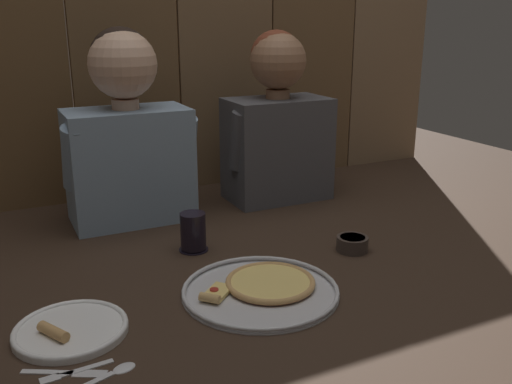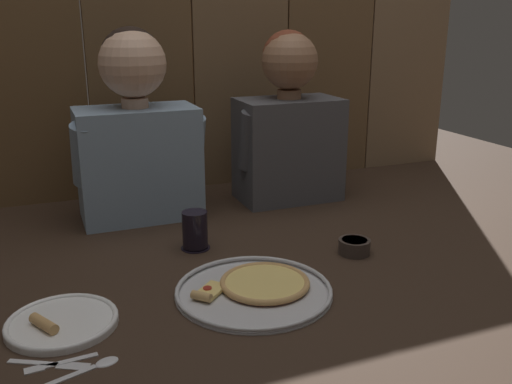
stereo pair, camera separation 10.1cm
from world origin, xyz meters
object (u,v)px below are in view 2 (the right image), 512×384
pizza_tray (257,288)px  dipping_bowl (354,246)px  dinner_plate (62,322)px  drinking_glass (195,230)px  diner_left (137,130)px  diner_right (289,123)px

pizza_tray → dipping_bowl: (0.33, 0.11, 0.01)m
dinner_plate → drinking_glass: bearing=38.6°
pizza_tray → diner_left: size_ratio=0.62×
pizza_tray → diner_left: diner_left is taller
drinking_glass → diner_right: bearing=36.8°
diner_right → pizza_tray: bearing=-120.5°
diner_left → dipping_bowl: bearing=-47.0°
pizza_tray → dipping_bowl: 0.34m
diner_right → dipping_bowl: bearing=-94.2°
drinking_glass → pizza_tray: bearing=-78.4°
pizza_tray → dinner_plate: 0.43m
diner_right → drinking_glass: bearing=-143.2°
drinking_glass → dipping_bowl: (0.39, -0.19, -0.03)m
pizza_tray → drinking_glass: bearing=101.6°
drinking_glass → diner_right: size_ratio=0.19×
pizza_tray → dinner_plate: size_ratio=1.59×
pizza_tray → dinner_plate: bearing=179.1°
diner_left → diner_right: size_ratio=1.02×
dinner_plate → diner_right: (0.79, 0.61, 0.26)m
dinner_plate → diner_left: bearing=65.3°
pizza_tray → dipping_bowl: bearing=18.4°
diner_right → dinner_plate: bearing=-142.4°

